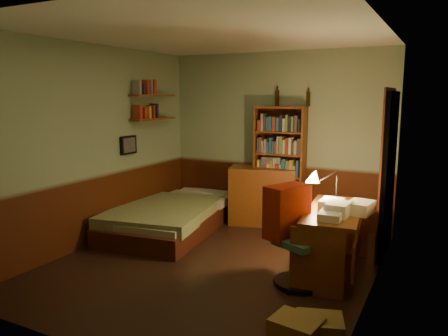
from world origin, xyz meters
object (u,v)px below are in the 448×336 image
at_px(mini_stereo, 272,162).
at_px(cardboard_box_a, 296,335).
at_px(bed, 172,207).
at_px(office_chair, 301,234).
at_px(cardboard_box_b, 319,333).
at_px(desk, 333,241).
at_px(desk_lamp, 337,180).
at_px(bookshelf, 279,166).
at_px(dresser, 263,196).

height_order(mini_stereo, cardboard_box_a, mini_stereo).
xyz_separation_m(bed, office_chair, (2.27, -1.02, 0.21)).
relative_size(bed, cardboard_box_b, 6.39).
relative_size(desk, cardboard_box_b, 3.76).
bearing_deg(desk_lamp, bookshelf, 131.04).
relative_size(bed, dresser, 2.32).
bearing_deg(desk, desk_lamp, 89.34).
height_order(mini_stereo, bookshelf, bookshelf).
distance_m(dresser, bookshelf, 0.52).
bearing_deg(cardboard_box_a, office_chair, 106.31).
distance_m(bookshelf, desk, 1.96).
bearing_deg(desk_lamp, desk, -83.91).
xyz_separation_m(dresser, desk_lamp, (1.39, -1.26, 0.59)).
relative_size(desk, office_chair, 1.22).
xyz_separation_m(desk, office_chair, (-0.21, -0.50, 0.19)).
height_order(dresser, office_chair, office_chair).
height_order(bed, desk_lamp, desk_lamp).
bearing_deg(dresser, mini_stereo, 38.55).
bearing_deg(bed, office_chair, -31.61).
bearing_deg(dresser, cardboard_box_a, -78.93).
bearing_deg(mini_stereo, desk_lamp, -58.90).
height_order(desk, cardboard_box_a, desk).
distance_m(desk_lamp, cardboard_box_b, 1.91).
xyz_separation_m(dresser, office_chair, (1.19, -1.89, 0.11)).
relative_size(bookshelf, office_chair, 1.62).
relative_size(dresser, cardboard_box_a, 2.71).
bearing_deg(cardboard_box_b, dresser, 119.89).
height_order(office_chair, cardboard_box_b, office_chair).
distance_m(mini_stereo, bookshelf, 0.15).
bearing_deg(mini_stereo, dresser, -138.01).
height_order(bookshelf, office_chair, bookshelf).
xyz_separation_m(desk_lamp, office_chair, (-0.20, -0.63, -0.48)).
bearing_deg(bed, cardboard_box_b, -44.04).
bearing_deg(desk_lamp, bed, 171.03).
height_order(cardboard_box_a, cardboard_box_b, cardboard_box_a).
bearing_deg(desk_lamp, cardboard_box_a, -85.53).
bearing_deg(dresser, cardboard_box_b, -75.70).
relative_size(desk, desk_lamp, 2.18).
height_order(desk, cardboard_box_b, desk).
relative_size(mini_stereo, cardboard_box_a, 0.80).
bearing_deg(cardboard_box_a, desk_lamp, 94.46).
distance_m(bookshelf, cardboard_box_b, 3.42).
height_order(desk_lamp, cardboard_box_a, desk_lamp).
distance_m(desk, cardboard_box_a, 1.68).
height_order(bed, cardboard_box_a, bed).
bearing_deg(office_chair, mini_stereo, 143.04).
xyz_separation_m(bed, bookshelf, (1.30, 0.96, 0.56)).
relative_size(desk, cardboard_box_a, 3.70).
relative_size(bookshelf, desk, 1.33).
bearing_deg(cardboard_box_a, dresser, 116.66).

